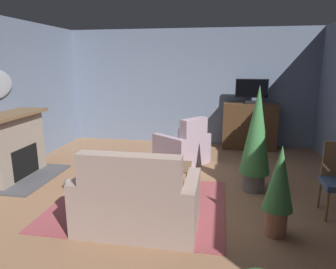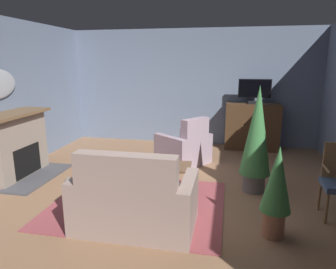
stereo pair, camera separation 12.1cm
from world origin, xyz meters
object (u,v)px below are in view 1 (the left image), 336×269
at_px(tv_remote, 173,168).
at_px(sofa_floral, 136,203).
at_px(potted_plant_on_hearth_side, 279,186).
at_px(television, 252,90).
at_px(potted_plant_small_fern_corner, 257,135).
at_px(coffee_table, 162,168).
at_px(armchair_by_fireplace, 183,148).
at_px(cat, 80,183).
at_px(tv_cabinet, 249,127).
at_px(folded_newspaper, 158,165).
at_px(fireplace, 14,148).

distance_m(tv_remote, sofa_floral, 1.07).
distance_m(tv_remote, potted_plant_on_hearth_side, 1.63).
height_order(television, potted_plant_small_fern_corner, potted_plant_small_fern_corner).
xyz_separation_m(coffee_table, armchair_by_fireplace, (0.15, 1.45, -0.07)).
bearing_deg(sofa_floral, tv_remote, 74.14).
relative_size(potted_plant_small_fern_corner, cat, 2.50).
bearing_deg(cat, television, 44.77).
distance_m(tv_cabinet, tv_remote, 3.21).
bearing_deg(tv_cabinet, coffee_table, -119.12).
distance_m(tv_cabinet, cat, 4.12).
height_order(television, sofa_floral, television).
bearing_deg(cat, tv_remote, -0.14).
xyz_separation_m(tv_cabinet, potted_plant_on_hearth_side, (0.03, -3.78, 0.10)).
xyz_separation_m(folded_newspaper, cat, (-1.27, -0.11, -0.35)).
xyz_separation_m(television, potted_plant_small_fern_corner, (-0.11, -2.42, -0.48)).
bearing_deg(television, fireplace, -147.90).
height_order(fireplace, television, television).
relative_size(television, armchair_by_fireplace, 0.61).
bearing_deg(tv_cabinet, television, -90.00).
bearing_deg(fireplace, potted_plant_on_hearth_side, -14.46).
distance_m(tv_cabinet, sofa_floral, 4.27).
relative_size(fireplace, tv_cabinet, 1.16).
relative_size(sofa_floral, potted_plant_on_hearth_side, 1.32).
bearing_deg(tv_remote, potted_plant_small_fern_corner, 158.00).
bearing_deg(cat, potted_plant_on_hearth_side, -16.53).
xyz_separation_m(television, tv_remote, (-1.35, -2.86, -0.94)).
distance_m(coffee_table, potted_plant_small_fern_corner, 1.56).
xyz_separation_m(sofa_floral, potted_plant_on_hearth_side, (1.67, 0.17, 0.27)).
bearing_deg(fireplace, potted_plant_small_fern_corner, 2.92).
bearing_deg(fireplace, television, 32.10).
height_order(fireplace, folded_newspaper, fireplace).
height_order(coffee_table, tv_remote, tv_remote).
bearing_deg(folded_newspaper, armchair_by_fireplace, 90.10).
xyz_separation_m(television, potted_plant_on_hearth_side, (0.03, -3.72, -0.76)).
relative_size(television, potted_plant_on_hearth_side, 0.65).
xyz_separation_m(fireplace, folded_newspaper, (2.59, -0.12, -0.12)).
height_order(coffee_table, armchair_by_fireplace, armchair_by_fireplace).
bearing_deg(fireplace, coffee_table, -1.85).
height_order(tv_cabinet, television, television).
distance_m(fireplace, cat, 1.41).
relative_size(tv_remote, cat, 0.25).
height_order(television, coffee_table, television).
relative_size(tv_remote, folded_newspaper, 0.57).
bearing_deg(coffee_table, fireplace, 178.15).
bearing_deg(television, armchair_by_fireplace, -137.60).
bearing_deg(armchair_by_fireplace, fireplace, -154.11).
xyz_separation_m(sofa_floral, potted_plant_small_fern_corner, (1.53, 1.47, 0.56)).
distance_m(tv_cabinet, television, 0.87).
xyz_separation_m(coffee_table, cat, (-1.34, -0.14, -0.29)).
relative_size(tv_cabinet, potted_plant_on_hearth_side, 1.11).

